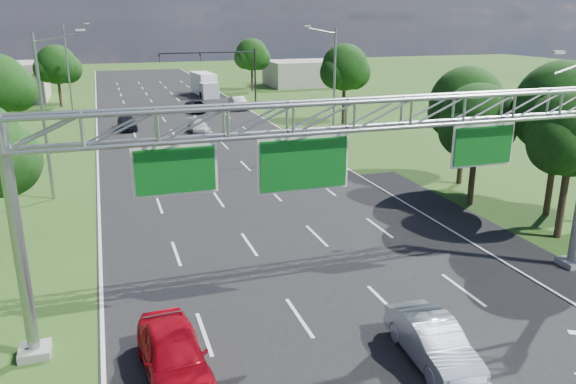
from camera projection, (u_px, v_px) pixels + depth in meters
name	position (u px, v px, depth m)	size (l,w,h in m)	color
ground	(234.00, 182.00, 38.40)	(220.00, 220.00, 0.00)	#294E17
road	(234.00, 182.00, 38.40)	(18.00, 180.00, 0.02)	black
road_flare	(517.00, 253.00, 26.96)	(3.00, 30.00, 0.02)	black
sign_gantry	(352.00, 132.00, 20.13)	(23.50, 1.00, 9.56)	gray
traffic_signal	(228.00, 64.00, 70.81)	(12.21, 0.24, 7.00)	black
streetlight_l_near	(46.00, 109.00, 33.34)	(2.97, 0.22, 10.16)	gray
streetlight_l_far	(69.00, 64.00, 65.05)	(2.97, 0.22, 10.16)	gray
streetlight_r_mid	(332.00, 80.00, 49.18)	(2.97, 0.22, 10.16)	gray
tree_cluster_right	(533.00, 120.00, 31.45)	(9.91, 14.60, 8.68)	#2D2116
tree_verge_lc	(57.00, 66.00, 69.31)	(5.76, 4.80, 7.62)	#2D2116
tree_verge_rd	(345.00, 70.00, 57.88)	(5.76, 4.80, 8.28)	#2D2116
tree_verge_re	(252.00, 56.00, 84.59)	(5.76, 4.80, 7.84)	#2D2116
building_right	(305.00, 73.00, 92.11)	(12.00, 9.00, 4.00)	#A79B8C
red_coupe	(174.00, 354.00, 17.43)	(1.91, 4.76, 1.62)	#B50817
silver_sedan	(433.00, 341.00, 18.28)	(1.54, 4.41, 1.45)	silver
car_queue_a	(198.00, 126.00, 54.95)	(1.66, 4.08, 1.18)	silver
car_queue_b	(198.00, 107.00, 66.57)	(2.15, 4.67, 1.30)	black
car_queue_c	(127.00, 122.00, 56.15)	(1.77, 4.39, 1.50)	black
car_queue_d	(238.00, 103.00, 68.74)	(1.57, 4.50, 1.48)	silver
box_truck	(205.00, 85.00, 80.30)	(3.02, 8.54, 3.16)	white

